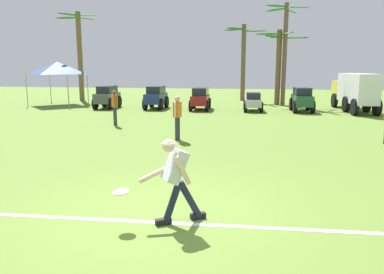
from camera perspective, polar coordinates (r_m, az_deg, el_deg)
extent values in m
plane|color=olive|center=(6.78, -4.72, -11.35)|extent=(80.00, 80.00, 0.00)
cube|color=white|center=(6.38, -5.73, -12.78)|extent=(21.18, 1.04, 0.01)
cylinder|color=#191E38|center=(6.20, -3.01, -9.90)|extent=(0.36, 0.29, 0.72)
cube|color=black|center=(6.27, -4.39, -12.74)|extent=(0.27, 0.22, 0.10)
cylinder|color=#191E38|center=(6.31, -0.33, -9.53)|extent=(0.43, 0.33, 0.69)
cube|color=black|center=(6.48, 0.92, -11.92)|extent=(0.27, 0.22, 0.10)
cube|color=silver|center=(6.04, -2.59, -4.41)|extent=(0.52, 0.50, 0.58)
sphere|color=beige|center=(5.92, -3.59, -1.31)|extent=(0.29, 0.29, 0.21)
cylinder|color=white|center=(5.92, -3.59, -1.03)|extent=(0.30, 0.30, 0.03)
cylinder|color=beige|center=(6.15, -5.63, -5.59)|extent=(0.53, 0.38, 0.27)
cylinder|color=beige|center=(5.88, -1.45, -5.09)|extent=(0.28, 0.22, 0.49)
cylinder|color=white|center=(6.11, -10.73, -8.21)|extent=(0.36, 0.36, 0.06)
cylinder|color=#33333D|center=(13.11, -2.37, 1.22)|extent=(0.13, 0.13, 0.82)
cylinder|color=#33333D|center=(13.28, -2.09, 1.34)|extent=(0.13, 0.13, 0.82)
cube|color=orange|center=(13.10, -2.25, 4.22)|extent=(0.25, 0.37, 0.54)
cylinder|color=beige|center=(12.91, -2.59, 4.16)|extent=(0.08, 0.08, 0.52)
cylinder|color=beige|center=(13.30, -1.92, 4.35)|extent=(0.08, 0.08, 0.52)
sphere|color=beige|center=(13.07, -2.26, 5.83)|extent=(0.23, 0.23, 0.20)
cylinder|color=#33333D|center=(16.81, -11.55, 3.07)|extent=(0.15, 0.15, 0.82)
cylinder|color=#33333D|center=(16.99, -11.71, 3.14)|extent=(0.15, 0.15, 0.82)
cube|color=orange|center=(16.83, -11.72, 5.40)|extent=(0.36, 0.39, 0.54)
cylinder|color=brown|center=(16.62, -11.53, 5.38)|extent=(0.10, 0.10, 0.52)
cylinder|color=brown|center=(17.03, -11.90, 5.48)|extent=(0.10, 0.10, 0.52)
sphere|color=brown|center=(16.80, -11.76, 6.65)|extent=(0.28, 0.28, 0.20)
cube|color=#474C51|center=(24.36, -12.80, 5.85)|extent=(1.04, 2.38, 0.60)
cube|color=#1E232B|center=(24.37, -12.81, 7.08)|extent=(0.90, 1.57, 0.44)
cylinder|color=black|center=(25.28, -13.19, 5.31)|extent=(0.20, 0.72, 0.72)
cylinder|color=black|center=(24.95, -11.08, 5.33)|extent=(0.20, 0.72, 0.72)
cylinder|color=black|center=(23.84, -14.54, 4.96)|extent=(0.20, 0.72, 0.72)
cylinder|color=black|center=(23.49, -12.32, 4.97)|extent=(0.20, 0.72, 0.72)
cube|color=navy|center=(23.56, -5.51, 5.91)|extent=(1.01, 2.36, 0.60)
cube|color=#1E232B|center=(23.57, -5.50, 7.18)|extent=(0.88, 1.56, 0.44)
cylinder|color=black|center=(24.46, -6.16, 5.36)|extent=(0.19, 0.72, 0.72)
cylinder|color=black|center=(24.23, -3.91, 5.35)|extent=(0.19, 0.72, 0.72)
cylinder|color=black|center=(22.97, -7.17, 5.01)|extent=(0.19, 0.72, 0.72)
cylinder|color=black|center=(22.72, -4.78, 5.00)|extent=(0.19, 0.72, 0.72)
cube|color=maroon|center=(22.83, 1.27, 5.68)|extent=(1.06, 2.44, 0.55)
cube|color=#1E232B|center=(22.94, 1.31, 6.96)|extent=(0.92, 1.83, 0.46)
cylinder|color=black|center=(23.74, 0.32, 5.20)|extent=(0.21, 0.67, 0.66)
cylinder|color=black|center=(23.64, 2.64, 5.16)|extent=(0.21, 0.67, 0.66)
cylinder|color=black|center=(22.08, -0.20, 4.80)|extent=(0.21, 0.67, 0.66)
cylinder|color=black|center=(21.98, 2.29, 4.76)|extent=(0.21, 0.67, 0.66)
cube|color=#B7BABF|center=(22.53, 9.27, 5.23)|extent=(1.00, 2.24, 0.42)
cube|color=#1E232B|center=(22.40, 9.31, 6.23)|extent=(0.84, 1.14, 0.38)
cylinder|color=black|center=(23.30, 8.07, 4.92)|extent=(0.21, 0.61, 0.60)
cylinder|color=black|center=(23.34, 10.29, 4.86)|extent=(0.21, 0.61, 0.60)
cylinder|color=black|center=(21.77, 8.15, 4.53)|extent=(0.21, 0.61, 0.60)
cylinder|color=black|center=(21.81, 10.52, 4.47)|extent=(0.21, 0.61, 0.60)
cube|color=#235133|center=(22.74, 16.40, 5.37)|extent=(1.07, 2.39, 0.60)
cube|color=#1E232B|center=(22.76, 16.45, 6.69)|extent=(0.92, 1.58, 0.44)
cylinder|color=black|center=(23.47, 14.88, 4.86)|extent=(0.21, 0.73, 0.72)
cylinder|color=black|center=(23.62, 17.25, 4.77)|extent=(0.21, 0.73, 0.72)
cylinder|color=black|center=(21.93, 15.41, 4.46)|extent=(0.21, 0.73, 0.72)
cylinder|color=black|center=(22.09, 17.93, 4.37)|extent=(0.21, 0.73, 0.72)
cube|color=yellow|center=(26.42, 22.01, 6.71)|extent=(1.13, 1.75, 1.15)
cube|color=white|center=(23.57, 23.91, 6.82)|extent=(1.35, 4.25, 1.65)
cylinder|color=black|center=(25.99, 20.88, 5.24)|extent=(0.28, 0.91, 0.90)
cylinder|color=black|center=(26.29, 23.32, 5.12)|extent=(0.28, 0.91, 0.90)
cylinder|color=black|center=(23.47, 22.39, 4.64)|extent=(0.28, 0.91, 0.90)
cylinder|color=black|center=(23.81, 25.07, 4.52)|extent=(0.28, 0.91, 0.90)
cylinder|color=black|center=(21.90, 23.53, 4.20)|extent=(0.28, 0.91, 0.90)
cylinder|color=black|center=(22.25, 26.37, 4.06)|extent=(0.28, 0.91, 0.90)
cylinder|color=brown|center=(30.65, -16.70, 11.60)|extent=(0.38, 0.38, 6.69)
ellipsoid|color=#2E6D2A|center=(30.68, -15.68, 17.42)|extent=(1.45, 0.47, 0.16)
ellipsoid|color=#2E6D2A|center=(31.39, -15.76, 17.00)|extent=(0.93, 1.62, 0.19)
ellipsoid|color=#2E6D2A|center=(31.58, -17.20, 17.23)|extent=(1.00, 1.30, 0.15)
ellipsoid|color=#2E6D2A|center=(31.31, -18.57, 16.84)|extent=(1.88, 0.32, 0.18)
ellipsoid|color=#2E6D2A|center=(30.35, -18.43, 17.33)|extent=(1.04, 1.72, 0.15)
ellipsoid|color=#2E6D2A|center=(30.01, -17.13, 17.19)|extent=(0.86, 1.69, 0.19)
cylinder|color=brown|center=(29.55, 7.81, 11.10)|extent=(0.35, 0.35, 5.77)
ellipsoid|color=#306829|center=(29.61, 9.68, 15.67)|extent=(1.75, 0.33, 0.20)
ellipsoid|color=#306829|center=(30.37, 8.62, 15.82)|extent=(0.88, 1.49, 0.18)
ellipsoid|color=#306829|center=(30.14, 6.39, 15.94)|extent=(1.71, 1.05, 0.17)
ellipsoid|color=#306829|center=(29.21, 6.63, 16.10)|extent=(1.41, 1.20, 0.18)
ellipsoid|color=#306829|center=(28.95, 8.45, 15.95)|extent=(0.77, 1.54, 0.20)
cylinder|color=brown|center=(26.54, 13.01, 10.23)|extent=(0.36, 0.36, 5.04)
ellipsoid|color=#327028|center=(26.79, 15.37, 14.40)|extent=(2.01, 0.43, 0.19)
ellipsoid|color=#327028|center=(27.37, 13.81, 14.86)|extent=(0.88, 1.54, 0.16)
ellipsoid|color=#327028|center=(27.31, 12.54, 14.68)|extent=(0.75, 1.48, 0.20)
ellipsoid|color=#327028|center=(26.62, 11.42, 15.14)|extent=(1.61, 0.28, 0.16)
ellipsoid|color=#327028|center=(25.90, 12.16, 14.79)|extent=(1.19, 1.55, 0.20)
ellipsoid|color=#327028|center=(25.83, 14.37, 15.11)|extent=(1.13, 1.81, 0.15)
cylinder|color=brown|center=(26.42, 13.93, 12.02)|extent=(0.29, 0.29, 6.73)
ellipsoid|color=#2F7531|center=(26.85, 15.95, 18.48)|extent=(1.57, 0.43, 0.17)
ellipsoid|color=#2F7531|center=(27.52, 14.99, 17.99)|extent=(1.06, 1.76, 0.19)
ellipsoid|color=#2F7531|center=(27.30, 12.68, 18.40)|extent=(1.48, 1.49, 0.16)
ellipsoid|color=#2F7531|center=(26.28, 12.74, 18.91)|extent=(1.49, 1.00, 0.15)
ellipsoid|color=#2F7531|center=(25.98, 14.85, 18.66)|extent=(0.67, 1.54, 0.19)
cylinder|color=#B2B5BA|center=(28.12, -15.59, 7.11)|extent=(0.06, 0.06, 2.10)
cylinder|color=#B2B5BA|center=(29.47, -20.77, 6.96)|extent=(0.06, 0.06, 2.10)
cylinder|color=#B2B5BA|center=(25.52, -18.36, 6.66)|extent=(0.06, 0.06, 2.10)
cylinder|color=#B2B5BA|center=(27.00, -23.88, 6.48)|extent=(0.06, 0.06, 2.10)
pyramid|color=#33569E|center=(27.45, -19.84, 9.88)|extent=(3.06, 3.06, 0.84)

